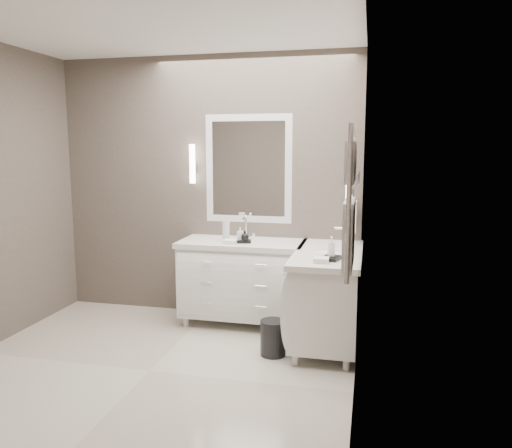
% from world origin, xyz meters
% --- Properties ---
extents(floor, '(3.20, 3.00, 0.01)m').
position_xyz_m(floor, '(0.00, 0.00, -0.01)').
color(floor, beige).
rests_on(floor, ground).
extents(ceiling, '(3.20, 3.00, 0.01)m').
position_xyz_m(ceiling, '(0.00, 0.00, 2.71)').
color(ceiling, white).
rests_on(ceiling, wall_back).
extents(wall_back, '(3.20, 0.01, 2.70)m').
position_xyz_m(wall_back, '(0.00, 1.50, 1.35)').
color(wall_back, '#4F463F').
rests_on(wall_back, floor).
extents(wall_front, '(3.20, 0.01, 2.70)m').
position_xyz_m(wall_front, '(0.00, -1.50, 1.35)').
color(wall_front, '#4F463F').
rests_on(wall_front, floor).
extents(wall_right, '(0.01, 3.00, 2.70)m').
position_xyz_m(wall_right, '(1.60, 0.00, 1.35)').
color(wall_right, '#4F463F').
rests_on(wall_right, floor).
extents(vanity_back, '(1.24, 0.59, 0.97)m').
position_xyz_m(vanity_back, '(0.45, 1.23, 0.49)').
color(vanity_back, white).
rests_on(vanity_back, floor).
extents(vanity_right, '(0.59, 1.24, 0.97)m').
position_xyz_m(vanity_right, '(1.33, 0.90, 0.49)').
color(vanity_right, white).
rests_on(vanity_right, floor).
extents(mirror_back, '(0.90, 0.02, 1.10)m').
position_xyz_m(mirror_back, '(0.45, 1.49, 1.55)').
color(mirror_back, white).
rests_on(mirror_back, wall_back).
extents(mirror_right, '(0.02, 0.90, 1.10)m').
position_xyz_m(mirror_right, '(1.59, 0.80, 1.55)').
color(mirror_right, white).
rests_on(mirror_right, wall_right).
extents(sconce_back, '(0.06, 0.06, 0.40)m').
position_xyz_m(sconce_back, '(-0.13, 1.43, 1.59)').
color(sconce_back, white).
rests_on(sconce_back, wall_back).
extents(sconce_right, '(0.06, 0.06, 0.40)m').
position_xyz_m(sconce_right, '(1.53, 0.22, 1.59)').
color(sconce_right, white).
rests_on(sconce_right, wall_right).
extents(towel_bar_corner, '(0.03, 0.22, 0.30)m').
position_xyz_m(towel_bar_corner, '(1.54, 1.36, 1.12)').
color(towel_bar_corner, white).
rests_on(towel_bar_corner, wall_right).
extents(towel_ladder, '(0.06, 0.58, 0.90)m').
position_xyz_m(towel_ladder, '(1.55, -0.40, 1.39)').
color(towel_ladder, white).
rests_on(towel_ladder, wall_right).
extents(waste_bin, '(0.23, 0.23, 0.31)m').
position_xyz_m(waste_bin, '(0.90, 0.53, 0.15)').
color(waste_bin, black).
rests_on(waste_bin, floor).
extents(amenity_tray_back, '(0.19, 0.16, 0.02)m').
position_xyz_m(amenity_tray_back, '(0.47, 1.15, 0.86)').
color(amenity_tray_back, black).
rests_on(amenity_tray_back, vanity_back).
extents(amenity_tray_right, '(0.17, 0.20, 0.03)m').
position_xyz_m(amenity_tray_right, '(1.37, 0.58, 0.86)').
color(amenity_tray_right, black).
rests_on(amenity_tray_right, vanity_right).
extents(water_bottle, '(0.09, 0.09, 0.21)m').
position_xyz_m(water_bottle, '(0.30, 1.17, 0.95)').
color(water_bottle, silver).
rests_on(water_bottle, vanity_back).
extents(soap_bottle_a, '(0.06, 0.06, 0.12)m').
position_xyz_m(soap_bottle_a, '(0.44, 1.17, 0.94)').
color(soap_bottle_a, white).
rests_on(soap_bottle_a, amenity_tray_back).
extents(soap_bottle_b, '(0.10, 0.10, 0.10)m').
position_xyz_m(soap_bottle_b, '(0.50, 1.12, 0.92)').
color(soap_bottle_b, black).
rests_on(soap_bottle_b, amenity_tray_back).
extents(soap_bottle_c, '(0.08, 0.08, 0.17)m').
position_xyz_m(soap_bottle_c, '(1.37, 0.58, 0.96)').
color(soap_bottle_c, white).
rests_on(soap_bottle_c, amenity_tray_right).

